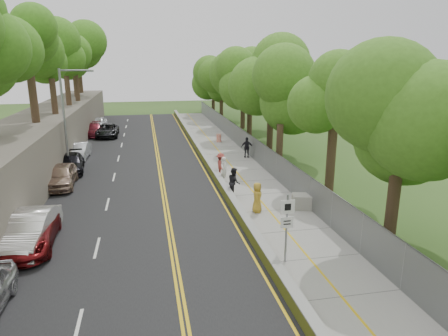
{
  "coord_description": "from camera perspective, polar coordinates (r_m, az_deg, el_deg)",
  "views": [
    {
      "loc": [
        -4.66,
        -18.0,
        8.58
      ],
      "look_at": [
        0.5,
        8.0,
        1.4
      ],
      "focal_mm": 32.0,
      "sensor_mm": 36.0,
      "label": 1
    }
  ],
  "objects": [
    {
      "name": "signpost",
      "position": [
        17.34,
        8.98,
        -7.47
      ],
      "size": [
        0.62,
        0.09,
        3.1
      ],
      "color": "gray",
      "rests_on": "sidewalk"
    },
    {
      "name": "car_4",
      "position": [
        29.92,
        -22.26,
        -1.02
      ],
      "size": [
        2.03,
        4.68,
        1.57
      ],
      "primitive_type": "imported",
      "rotation": [
        0.0,
        0.0,
        0.04
      ],
      "color": "tan",
      "rests_on": "road"
    },
    {
      "name": "sidewalk",
      "position": [
        34.84,
        1.07,
        0.94
      ],
      "size": [
        4.2,
        66.0,
        0.05
      ],
      "primitive_type": "cube",
      "color": "gray",
      "rests_on": "ground"
    },
    {
      "name": "chainlink_fence",
      "position": [
        35.11,
        4.43,
        2.65
      ],
      "size": [
        0.04,
        66.0,
        2.0
      ],
      "primitive_type": "cube",
      "color": "slate",
      "rests_on": "ground"
    },
    {
      "name": "car_3",
      "position": [
        33.63,
        -21.07,
        0.64
      ],
      "size": [
        2.44,
        4.99,
        1.4
      ],
      "primitive_type": "imported",
      "rotation": [
        0.0,
        0.0,
        0.1
      ],
      "color": "black",
      "rests_on": "road"
    },
    {
      "name": "painter_1",
      "position": [
        28.65,
        0.07,
        -0.21
      ],
      "size": [
        0.56,
        0.75,
        1.88
      ],
      "primitive_type": "imported",
      "rotation": [
        0.0,
        0.0,
        1.41
      ],
      "color": "white",
      "rests_on": "sidewalk"
    },
    {
      "name": "person_far",
      "position": [
        35.98,
        3.29,
        2.94
      ],
      "size": [
        1.15,
        0.65,
        1.86
      ],
      "primitive_type": "imported",
      "rotation": [
        0.0,
        0.0,
        2.96
      ],
      "color": "black",
      "rests_on": "sidewalk"
    },
    {
      "name": "car_7",
      "position": [
        49.05,
        -18.09,
        5.23
      ],
      "size": [
        2.41,
        5.06,
        1.43
      ],
      "primitive_type": "imported",
      "rotation": [
        0.0,
        0.0,
        0.09
      ],
      "color": "maroon",
      "rests_on": "road"
    },
    {
      "name": "car_1",
      "position": [
        21.09,
        -25.91,
        -7.96
      ],
      "size": [
        2.02,
        5.01,
        1.62
      ],
      "primitive_type": "imported",
      "rotation": [
        0.0,
        0.0,
        -0.06
      ],
      "color": "white",
      "rests_on": "road"
    },
    {
      "name": "trees_fenceside",
      "position": [
        35.03,
        8.43,
        12.42
      ],
      "size": [
        7.0,
        66.0,
        14.0
      ],
      "primitive_type": null,
      "color": "#4C8824",
      "rests_on": "ground"
    },
    {
      "name": "car_6",
      "position": [
        47.98,
        -16.33,
        5.18
      ],
      "size": [
        2.43,
        5.22,
        1.45
      ],
      "primitive_type": "imported",
      "rotation": [
        0.0,
        0.0,
        0.01
      ],
      "color": "black",
      "rests_on": "road"
    },
    {
      "name": "construction_barrel",
      "position": [
        43.0,
        -0.75,
        4.3
      ],
      "size": [
        0.52,
        0.52,
        0.86
      ],
      "primitive_type": "cylinder",
      "color": "red",
      "rests_on": "sidewalk"
    },
    {
      "name": "trees_embankment",
      "position": [
        34.09,
        -26.6,
        16.87
      ],
      "size": [
        6.4,
        66.0,
        13.0
      ],
      "primitive_type": null,
      "color": "#46891F",
      "rests_on": "rock_embankment"
    },
    {
      "name": "concrete_block",
      "position": [
        24.23,
        11.23,
        -4.7
      ],
      "size": [
        1.45,
        1.22,
        0.84
      ],
      "primitive_type": "cube",
      "rotation": [
        0.0,
        0.0,
        -0.24
      ],
      "color": "gray",
      "rests_on": "sidewalk"
    },
    {
      "name": "painter_3",
      "position": [
        30.01,
        -0.47,
        0.45
      ],
      "size": [
        0.74,
        1.21,
        1.82
      ],
      "primitive_type": "imported",
      "rotation": [
        0.0,
        0.0,
        1.52
      ],
      "color": "#993731",
      "rests_on": "sidewalk"
    },
    {
      "name": "jersey_barrier",
      "position": [
        34.37,
        -2.68,
        1.2
      ],
      "size": [
        0.42,
        66.0,
        0.6
      ],
      "primitive_type": "cube",
      "color": "#C1D72C",
      "rests_on": "ground"
    },
    {
      "name": "painter_2",
      "position": [
        25.69,
        1.44,
        -2.02
      ],
      "size": [
        0.73,
        0.93,
        1.89
      ],
      "primitive_type": "imported",
      "rotation": [
        0.0,
        0.0,
        1.55
      ],
      "color": "black",
      "rests_on": "sidewalk"
    },
    {
      "name": "road",
      "position": [
        34.1,
        -12.1,
        0.28
      ],
      "size": [
        11.2,
        66.0,
        0.04
      ],
      "primitive_type": "cube",
      "color": "black",
      "rests_on": "ground"
    },
    {
      "name": "rock_embankment",
      "position": [
        34.79,
        -25.75,
        2.74
      ],
      "size": [
        5.0,
        66.0,
        4.0
      ],
      "primitive_type": "cube",
      "color": "#595147",
      "rests_on": "ground"
    },
    {
      "name": "car_5",
      "position": [
        37.83,
        -20.02,
        2.29
      ],
      "size": [
        1.66,
        4.36,
        1.42
      ],
      "primitive_type": "imported",
      "rotation": [
        0.0,
        0.0,
        -0.04
      ],
      "color": "silver",
      "rests_on": "road"
    },
    {
      "name": "car_8",
      "position": [
        54.68,
        -17.45,
        6.22
      ],
      "size": [
        2.03,
        4.24,
        1.4
      ],
      "primitive_type": "imported",
      "rotation": [
        0.0,
        0.0,
        -0.09
      ],
      "color": "white",
      "rests_on": "road"
    },
    {
      "name": "car_2",
      "position": [
        20.96,
        -26.19,
        -8.46
      ],
      "size": [
        2.6,
        5.17,
        1.4
      ],
      "primitive_type": "imported",
      "rotation": [
        0.0,
        0.0,
        0.06
      ],
      "color": "maroon",
      "rests_on": "road"
    },
    {
      "name": "ground",
      "position": [
        20.47,
        3.03,
        -9.64
      ],
      "size": [
        140.0,
        140.0,
        0.0
      ],
      "primitive_type": "plane",
      "color": "#33511E",
      "rests_on": "ground"
    },
    {
      "name": "painter_0",
      "position": [
        23.12,
        4.76,
        -4.21
      ],
      "size": [
        0.84,
        1.01,
        1.77
      ],
      "primitive_type": "imported",
      "rotation": [
        0.0,
        0.0,
        1.21
      ],
      "color": "gold",
      "rests_on": "sidewalk"
    },
    {
      "name": "streetlight",
      "position": [
        32.76,
        -21.52,
        7.21
      ],
      "size": [
        2.52,
        0.22,
        8.0
      ],
      "color": "gray",
      "rests_on": "ground"
    }
  ]
}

